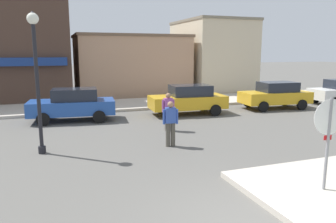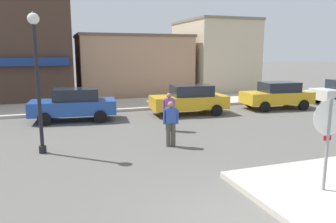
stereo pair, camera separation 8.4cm
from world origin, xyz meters
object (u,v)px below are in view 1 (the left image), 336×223
(stop_sign, at_px, (328,132))
(parked_car_second, at_px, (188,99))
(lamp_post, at_px, (36,63))
(pedestrian_crossing_far, at_px, (170,122))
(pedestrian_crossing_near, at_px, (168,110))
(parked_car_third, at_px, (275,95))
(parked_car_nearest, at_px, (73,104))

(stop_sign, distance_m, parked_car_second, 10.37)
(lamp_post, bearing_deg, stop_sign, -42.12)
(lamp_post, height_order, pedestrian_crossing_far, lamp_post)
(parked_car_second, xyz_separation_m, pedestrian_crossing_near, (-2.25, -3.09, 0.06))
(parked_car_second, bearing_deg, lamp_post, -147.30)
(parked_car_third, relative_size, pedestrian_crossing_far, 2.56)
(parked_car_third, height_order, pedestrian_crossing_far, pedestrian_crossing_far)
(parked_car_nearest, relative_size, parked_car_third, 1.01)
(parked_car_third, height_order, pedestrian_crossing_near, pedestrian_crossing_near)
(pedestrian_crossing_near, distance_m, pedestrian_crossing_far, 2.33)
(parked_car_second, distance_m, pedestrian_crossing_near, 3.83)
(pedestrian_crossing_near, bearing_deg, lamp_post, -162.72)
(parked_car_third, bearing_deg, parked_car_nearest, 177.80)
(parked_car_nearest, distance_m, pedestrian_crossing_near, 5.02)
(pedestrian_crossing_far, bearing_deg, pedestrian_crossing_near, 72.14)
(stop_sign, height_order, parked_car_third, stop_sign)
(stop_sign, height_order, pedestrian_crossing_near, stop_sign)
(parked_car_second, bearing_deg, parked_car_nearest, 176.58)
(stop_sign, distance_m, lamp_post, 8.54)
(stop_sign, height_order, pedestrian_crossing_far, stop_sign)
(parked_car_second, relative_size, pedestrian_crossing_far, 2.55)
(stop_sign, bearing_deg, lamp_post, 137.88)
(pedestrian_crossing_near, height_order, pedestrian_crossing_far, same)
(parked_car_second, bearing_deg, pedestrian_crossing_near, -126.01)
(lamp_post, relative_size, pedestrian_crossing_near, 2.82)
(lamp_post, bearing_deg, parked_car_third, 19.68)
(parked_car_second, relative_size, parked_car_third, 0.99)
(parked_car_third, bearing_deg, parked_car_second, 179.10)
(stop_sign, bearing_deg, parked_car_nearest, 114.75)
(stop_sign, relative_size, lamp_post, 0.51)
(lamp_post, bearing_deg, parked_car_nearest, 74.99)
(lamp_post, relative_size, parked_car_second, 1.11)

